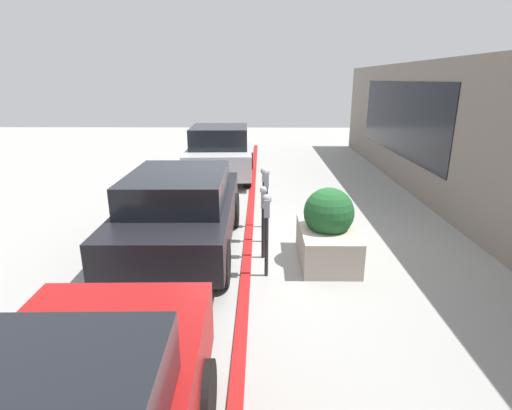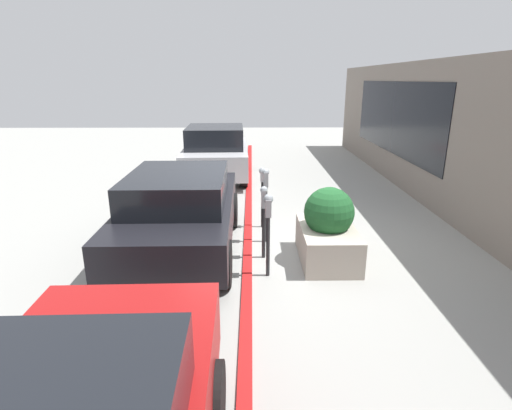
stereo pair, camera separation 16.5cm
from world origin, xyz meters
The scene contains 10 objects.
ground_plane centered at (0.00, 0.00, 0.00)m, with size 40.00×40.00×0.00m, color #999993.
curb_strip centered at (0.00, 0.08, 0.02)m, with size 24.50×0.16×0.04m.
building_facade centered at (0.00, -4.47, 1.79)m, with size 24.50×0.17×3.56m.
parking_meter_nearest centered at (-1.11, -0.26, 1.01)m, with size 0.18×0.15×1.39m.
parking_meter_second centered at (-0.40, -0.21, 0.90)m, with size 0.15×0.13×1.33m.
parking_meter_middle centered at (0.34, -0.27, 1.00)m, with size 0.16×0.13×1.48m.
parking_meter_fourth centered at (1.17, -0.23, 0.96)m, with size 0.18×0.15×1.33m.
planter_box centered at (-0.51, -1.34, 0.55)m, with size 1.58×0.95×1.33m.
parked_car_middle centered at (-0.15, 1.30, 0.82)m, with size 4.31×1.95×1.54m.
parked_car_rear centered at (5.72, 1.15, 0.84)m, with size 4.06×2.12×1.68m.
Camera 2 is at (-7.03, 0.00, 3.09)m, focal length 28.00 mm.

